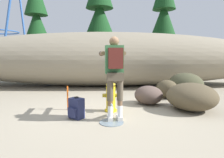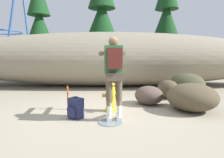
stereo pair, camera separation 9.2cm
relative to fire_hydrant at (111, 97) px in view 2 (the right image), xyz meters
name	(u,v)px [view 2 (the right image)]	position (x,y,z in m)	size (l,w,h in m)	color
ground_plane	(107,114)	(-0.09, -0.18, -0.37)	(56.00, 56.00, 0.04)	gray
dirt_embankment	(109,59)	(-0.09, 4.11, 0.84)	(15.66, 3.20, 2.37)	gray
fire_hydrant	(111,97)	(0.00, 0.00, 0.00)	(0.40, 0.35, 0.75)	gold
hydrant_water_jet	(110,113)	(0.00, -0.57, -0.22)	(0.49, 0.93, 0.53)	silver
utility_worker	(114,68)	(0.06, -0.62, 0.75)	(0.59, 1.01, 1.73)	beige
spare_backpack	(76,108)	(-0.75, -0.52, -0.13)	(0.36, 0.36, 0.47)	#23284C
boulder_large	(187,85)	(2.47, 1.60, 0.05)	(1.09, 1.12, 0.79)	#40402B
boulder_mid	(192,97)	(2.00, 0.06, -0.01)	(1.22, 1.25, 0.67)	#4C412E
boulder_small	(168,89)	(1.81, 1.41, -0.05)	(0.74, 0.63, 0.58)	#4C422D
boulder_outlier	(149,95)	(1.06, 0.66, -0.09)	(0.79, 0.76, 0.51)	#4E3E37
pine_tree_far_left	(39,22)	(-3.96, 6.41, 2.84)	(1.88, 1.88, 5.69)	#47331E
pine_tree_left	(102,16)	(-0.54, 7.36, 3.37)	(2.52, 2.52, 6.72)	#47331E
pine_tree_center	(166,17)	(3.81, 8.98, 3.66)	(2.42, 2.42, 7.27)	#47331E
survey_stake	(68,98)	(-1.06, 0.14, -0.05)	(0.04, 0.04, 0.60)	#E55914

